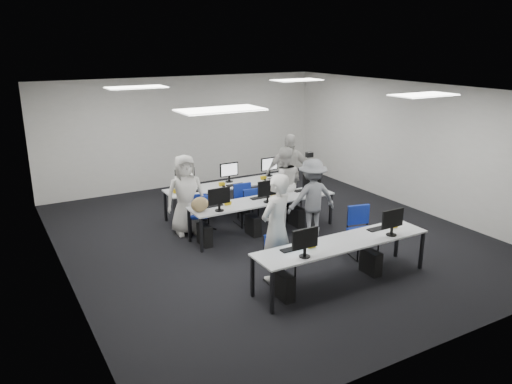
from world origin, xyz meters
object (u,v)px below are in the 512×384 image
desk_front (343,244)px  chair_4 (289,206)px  chair_6 (249,211)px  chair_7 (278,202)px  desk_mid (263,202)px  chair_1 (362,241)px  chair_2 (199,222)px  student_0 (276,227)px  student_2 (186,195)px  chair_0 (279,269)px  chair_3 (246,212)px  photographer (312,198)px  student_1 (283,184)px  chair_5 (203,218)px  student_3 (289,173)px

desk_front → chair_4: 3.31m
chair_6 → chair_7: size_ratio=0.98×
desk_mid → chair_4: chair_4 is taller
chair_4 → chair_7: size_ratio=1.03×
chair_1 → desk_front: bearing=-134.6°
chair_2 → student_0: 2.66m
chair_7 → student_2: bearing=-166.4°
chair_0 → chair_2: chair_0 is taller
chair_6 → chair_7: bearing=19.6°
chair_0 → chair_7: bearing=62.0°
chair_3 → photographer: 1.62m
desk_front → chair_1: bearing=33.0°
photographer → student_0: bearing=46.7°
desk_mid → student_1: 0.94m
student_1 → photographer: bearing=105.7°
chair_0 → chair_7: size_ratio=1.01×
chair_3 → chair_6: bearing=40.3°
chair_1 → student_1: bearing=107.8°
chair_3 → chair_5: bearing=175.2°
desk_mid → chair_2: chair_2 is taller
chair_0 → chair_6: bearing=74.7°
student_2 → chair_1: bearing=-41.7°
chair_4 → chair_5: (-2.03, 0.26, -0.01)m
desk_front → chair_2: bearing=110.5°
photographer → chair_4: bearing=-90.5°
student_1 → chair_2: bearing=10.7°
chair_3 → student_1: bearing=-7.4°
chair_0 → chair_1: chair_1 is taller
chair_5 → chair_3: bearing=-21.3°
student_2 → student_3: (2.66, 0.17, 0.08)m
student_2 → chair_7: bearing=9.7°
chair_2 → student_0: (0.32, -2.56, 0.67)m
chair_5 → chair_6: bearing=-15.7°
desk_mid → photographer: photographer is taller
chair_6 → chair_3: bearing=-134.9°
chair_2 → chair_4: size_ratio=0.96×
desk_front → student_1: size_ratio=1.90×
chair_1 → student_0: 2.01m
desk_mid → student_3: bearing=37.2°
desk_mid → photographer: (0.81, -0.61, 0.13)m
desk_mid → chair_2: 1.42m
chair_1 → desk_mid: bearing=130.2°
chair_2 → chair_1: bearing=-31.5°
chair_3 → chair_4: size_ratio=1.04×
chair_5 → chair_7: 1.98m
student_3 → chair_1: bearing=-76.7°
desk_front → student_3: student_3 is taller
chair_3 → student_3: 1.50m
desk_mid → chair_3: bearing=96.0°
chair_1 → chair_4: bearing=103.2°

